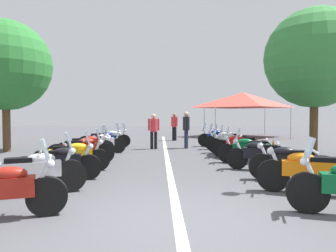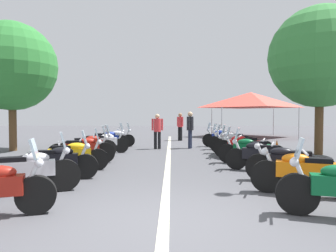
% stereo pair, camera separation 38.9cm
% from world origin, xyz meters
% --- Properties ---
extents(ground_plane, '(80.00, 80.00, 0.00)m').
position_xyz_m(ground_plane, '(0.00, 0.00, 0.00)').
color(ground_plane, '#4C4C51').
extents(lane_centre_stripe, '(23.59, 0.16, 0.01)m').
position_xyz_m(lane_centre_stripe, '(6.06, 0.00, 0.00)').
color(lane_centre_stripe, beige).
rests_on(lane_centre_stripe, ground_plane).
extents(motorcycle_left_row_1, '(0.99, 1.99, 1.22)m').
position_xyz_m(motorcycle_left_row_1, '(1.59, 2.73, 0.47)').
color(motorcycle_left_row_1, black).
rests_on(motorcycle_left_row_1, ground_plane).
extents(motorcycle_left_row_2, '(0.75, 2.02, 1.20)m').
position_xyz_m(motorcycle_left_row_2, '(2.88, 2.66, 0.46)').
color(motorcycle_left_row_2, black).
rests_on(motorcycle_left_row_2, ground_plane).
extents(motorcycle_left_row_3, '(0.83, 2.06, 1.19)m').
position_xyz_m(motorcycle_left_row_3, '(4.04, 2.67, 0.46)').
color(motorcycle_left_row_3, black).
rests_on(motorcycle_left_row_3, ground_plane).
extents(motorcycle_left_row_4, '(0.84, 2.07, 1.22)m').
position_xyz_m(motorcycle_left_row_4, '(5.39, 2.74, 0.48)').
color(motorcycle_left_row_4, black).
rests_on(motorcycle_left_row_4, ground_plane).
extents(motorcycle_left_row_5, '(1.06, 1.94, 1.21)m').
position_xyz_m(motorcycle_left_row_5, '(6.67, 2.88, 0.47)').
color(motorcycle_left_row_5, black).
rests_on(motorcycle_left_row_5, ground_plane).
extents(motorcycle_left_row_6, '(0.89, 2.03, 0.99)m').
position_xyz_m(motorcycle_left_row_6, '(8.04, 2.66, 0.45)').
color(motorcycle_left_row_6, black).
rests_on(motorcycle_left_row_6, ground_plane).
extents(motorcycle_left_row_7, '(0.93, 2.04, 1.22)m').
position_xyz_m(motorcycle_left_row_7, '(9.35, 2.81, 0.47)').
color(motorcycle_left_row_7, black).
rests_on(motorcycle_left_row_7, ground_plane).
extents(motorcycle_left_row_8, '(0.81, 2.04, 1.20)m').
position_xyz_m(motorcycle_left_row_8, '(10.54, 2.68, 0.46)').
color(motorcycle_left_row_8, black).
rests_on(motorcycle_left_row_8, ground_plane).
extents(motorcycle_right_row_1, '(0.96, 1.99, 1.01)m').
position_xyz_m(motorcycle_right_row_1, '(1.54, -2.69, 0.46)').
color(motorcycle_right_row_1, black).
rests_on(motorcycle_right_row_1, ground_plane).
extents(motorcycle_right_row_2, '(0.93, 1.93, 1.00)m').
position_xyz_m(motorcycle_right_row_2, '(2.70, -2.83, 0.46)').
color(motorcycle_right_row_2, black).
rests_on(motorcycle_right_row_2, ground_plane).
extents(motorcycle_right_row_3, '(0.93, 1.95, 1.20)m').
position_xyz_m(motorcycle_right_row_3, '(4.18, -2.61, 0.46)').
color(motorcycle_right_row_3, black).
rests_on(motorcycle_right_row_3, ground_plane).
extents(motorcycle_right_row_4, '(0.90, 2.08, 1.20)m').
position_xyz_m(motorcycle_right_row_4, '(5.39, -2.63, 0.46)').
color(motorcycle_right_row_4, black).
rests_on(motorcycle_right_row_4, ground_plane).
extents(motorcycle_right_row_5, '(0.90, 2.09, 1.22)m').
position_xyz_m(motorcycle_right_row_5, '(6.63, -2.68, 0.47)').
color(motorcycle_right_row_5, black).
rests_on(motorcycle_right_row_5, ground_plane).
extents(motorcycle_right_row_6, '(0.92, 2.03, 1.20)m').
position_xyz_m(motorcycle_right_row_6, '(7.95, -2.69, 0.46)').
color(motorcycle_right_row_6, black).
rests_on(motorcycle_right_row_6, ground_plane).
extents(motorcycle_right_row_7, '(0.99, 2.08, 1.20)m').
position_xyz_m(motorcycle_right_row_7, '(9.27, -2.76, 0.46)').
color(motorcycle_right_row_7, black).
rests_on(motorcycle_right_row_7, ground_plane).
extents(motorcycle_right_row_8, '(0.92, 2.00, 1.21)m').
position_xyz_m(motorcycle_right_row_8, '(10.64, -2.61, 0.47)').
color(motorcycle_right_row_8, black).
rests_on(motorcycle_right_row_8, ground_plane).
extents(traffic_cone_0, '(0.36, 0.36, 0.61)m').
position_xyz_m(traffic_cone_0, '(7.63, -4.23, 0.29)').
color(traffic_cone_0, orange).
rests_on(traffic_cone_0, ground_plane).
extents(bystander_0, '(0.32, 0.53, 1.61)m').
position_xyz_m(bystander_0, '(9.73, 0.54, 0.94)').
color(bystander_0, black).
rests_on(bystander_0, ground_plane).
extents(bystander_1, '(0.51, 0.32, 1.72)m').
position_xyz_m(bystander_1, '(10.00, -0.98, 1.01)').
color(bystander_1, '#1E2338').
rests_on(bystander_1, ground_plane).
extents(bystander_3, '(0.42, 0.38, 1.69)m').
position_xyz_m(bystander_3, '(14.44, -0.64, 0.99)').
color(bystander_3, black).
rests_on(bystander_3, ground_plane).
extents(roadside_tree_0, '(3.97, 3.97, 5.83)m').
position_xyz_m(roadside_tree_0, '(7.83, -5.95, 3.83)').
color(roadside_tree_0, brown).
rests_on(roadside_tree_0, ground_plane).
extents(roadside_tree_1, '(3.84, 3.84, 5.60)m').
position_xyz_m(roadside_tree_1, '(8.98, 6.83, 3.67)').
color(roadside_tree_1, brown).
rests_on(roadside_tree_1, ground_plane).
extents(event_tent, '(5.46, 5.46, 3.20)m').
position_xyz_m(event_tent, '(17.76, -5.78, 2.65)').
color(event_tent, '#E54C3F').
rests_on(event_tent, ground_plane).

